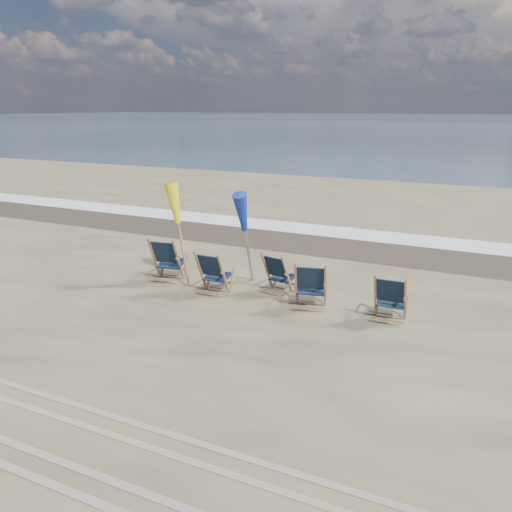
# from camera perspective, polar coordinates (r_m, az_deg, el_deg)

# --- Properties ---
(ocean) EXTENTS (400.00, 400.00, 0.00)m
(ocean) POSITION_cam_1_polar(r_m,az_deg,el_deg) (134.48, 23.69, 13.87)
(ocean) COLOR #3D5566
(ocean) RESTS_ON ground
(surf_foam) EXTENTS (200.00, 1.40, 0.01)m
(surf_foam) POSITION_cam_1_polar(r_m,az_deg,el_deg) (15.64, 9.37, 2.74)
(surf_foam) COLOR silver
(surf_foam) RESTS_ON ground
(wet_sand_strip) EXTENTS (200.00, 2.60, 0.00)m
(wet_sand_strip) POSITION_cam_1_polar(r_m,az_deg,el_deg) (14.24, 7.74, 1.41)
(wet_sand_strip) COLOR #42362A
(wet_sand_strip) RESTS_ON ground
(tire_tracks) EXTENTS (80.00, 1.30, 0.01)m
(tire_tracks) POSITION_cam_1_polar(r_m,az_deg,el_deg) (6.50, -19.91, -19.53)
(tire_tracks) COLOR gray
(tire_tracks) RESTS_ON ground
(beach_chair_0) EXTENTS (0.77, 0.84, 1.03)m
(beach_chair_0) POSITION_cam_1_polar(r_m,az_deg,el_deg) (10.96, -8.90, -0.54)
(beach_chair_0) COLOR #101D30
(beach_chair_0) RESTS_ON ground
(beach_chair_1) EXTENTS (0.61, 0.69, 0.95)m
(beach_chair_1) POSITION_cam_1_polar(r_m,az_deg,el_deg) (10.09, -3.80, -2.15)
(beach_chair_1) COLOR #101D30
(beach_chair_1) RESTS_ON ground
(beach_chair_2) EXTENTS (0.70, 0.76, 0.90)m
(beach_chair_2) POSITION_cam_1_polar(r_m,az_deg,el_deg) (10.09, 3.55, -2.31)
(beach_chair_2) COLOR #101D30
(beach_chair_2) RESTS_ON ground
(beach_chair_3) EXTENTS (0.77, 0.83, 0.98)m
(beach_chair_3) POSITION_cam_1_polar(r_m,az_deg,el_deg) (9.45, 7.88, -3.53)
(beach_chair_3) COLOR #101D30
(beach_chair_3) RESTS_ON ground
(beach_chair_4) EXTENTS (0.61, 0.68, 0.92)m
(beach_chair_4) POSITION_cam_1_polar(r_m,az_deg,el_deg) (9.17, 16.65, -4.92)
(beach_chair_4) COLOR #101D30
(beach_chair_4) RESTS_ON ground
(umbrella_yellow) EXTENTS (0.30, 0.30, 2.21)m
(umbrella_yellow) POSITION_cam_1_polar(r_m,az_deg,el_deg) (10.59, -8.73, 5.37)
(umbrella_yellow) COLOR #8F5F40
(umbrella_yellow) RESTS_ON ground
(umbrella_blue) EXTENTS (0.30, 0.30, 2.19)m
(umbrella_blue) POSITION_cam_1_polar(r_m,az_deg,el_deg) (10.39, -1.06, 5.25)
(umbrella_blue) COLOR #A5A5AD
(umbrella_blue) RESTS_ON ground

